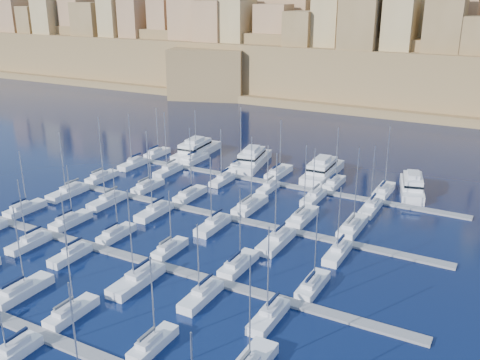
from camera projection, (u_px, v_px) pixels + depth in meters
The scene contains 49 objects.
ground at pixel (199, 238), 95.32m from camera, with size 600.00×600.00×0.00m, color black.
pontoon_near at pixel (53, 339), 67.08m from camera, with size 84.00×2.00×0.40m, color slate.
pontoon_mid_near at pixel (158, 265), 85.31m from camera, with size 84.00×2.00×0.40m, color slate.
pontoon_mid_far at pixel (227, 217), 103.54m from camera, with size 84.00×2.00×0.40m, color slate.
pontoon_far at pixel (275, 183), 121.77m from camera, with size 84.00×2.00×0.40m, color slate.
sailboat_2 at pixel (22, 291), 76.95m from camera, with size 2.83×9.42×13.89m.
sailboat_3 at pixel (71, 312), 71.82m from camera, with size 2.45×8.17×12.88m.
sailboat_4 at pixel (153, 343), 65.42m from camera, with size 2.32×7.73×12.73m.
sailboat_9 at pixel (11, 354), 63.56m from camera, with size 2.41×8.03×11.16m.
sailboat_12 at pixel (25, 209), 106.04m from camera, with size 2.63×8.77×12.75m.
sailboat_13 at pixel (71, 221), 100.53m from camera, with size 2.66×8.87×11.78m.
sailboat_14 at pixel (116, 234), 95.11m from camera, with size 2.45×8.16×13.18m.
sailboat_15 at pixel (170, 249), 89.60m from camera, with size 2.31×7.71×11.21m.
sailboat_16 at pixel (238, 264), 84.40m from camera, with size 2.73×9.10×13.58m.
sailboat_17 at pixel (313, 285), 78.41m from camera, with size 2.51×8.37×13.15m.
sailboat_19 at pixel (29, 243), 91.67m from camera, with size 2.44×8.14×12.68m.
sailboat_20 at pixel (71, 255), 87.50m from camera, with size 2.36×7.87×12.04m.
sailboat_21 at pixel (137, 280), 79.81m from camera, with size 3.12×10.41×15.60m.
sailboat_22 at pixel (201, 296), 75.71m from camera, with size 2.56×8.54×12.32m.
sailboat_23 at pixel (269, 316), 70.92m from camera, with size 2.56×8.52×14.29m.
sailboat_24 at pixel (102, 177), 124.19m from camera, with size 2.62×8.72×15.20m.
sailboat_25 at pixel (148, 186), 118.25m from camera, with size 2.65×8.85×13.47m.
sailboat_26 at pixel (190, 195), 113.45m from camera, with size 2.80×9.32×15.47m.
sailboat_27 at pixel (250, 206), 107.59m from camera, with size 3.14×10.47×15.21m.
sailboat_28 at pixel (302, 217), 102.17m from camera, with size 2.97×9.90×15.12m.
sailboat_29 at pixel (352, 227), 97.88m from camera, with size 3.06×10.19×15.97m.
sailboat_30 at pixel (68, 192), 114.76m from camera, with size 2.97×9.89×14.44m.
sailboat_31 at pixel (107, 201), 110.11m from camera, with size 2.81×9.36×15.57m.
sailboat_32 at pixel (154, 211), 104.72m from camera, with size 2.79×9.30×13.81m.
sailboat_33 at pixel (213, 225), 98.72m from camera, with size 2.75×9.17×14.29m.
sailboat_34 at pixel (276, 241), 92.31m from camera, with size 3.11×10.35×17.04m.
sailboat_35 at pixel (338, 253), 88.25m from camera, with size 2.55×8.48×12.72m.
sailboat_36 at pixel (157, 153), 142.62m from camera, with size 2.58×8.60×13.08m.
sailboat_37 at pixel (195, 159), 137.57m from camera, with size 2.79×9.31×13.72m.
sailboat_38 at pixel (240, 166), 131.70m from camera, with size 2.82×9.39×15.68m.
sailboat_39 at pixel (279, 172), 127.32m from camera, with size 3.04×10.14×13.68m.
sailboat_40 at pixel (334, 183), 120.41m from camera, with size 2.62×8.73×13.73m.
sailboat_41 at pixel (384, 191), 115.70m from camera, with size 2.83×9.43×15.12m.
sailboat_42 at pixel (133, 164), 133.68m from camera, with size 2.66×8.86×13.82m.
sailboat_43 at pixel (168, 170), 128.78m from camera, with size 2.69×8.96×15.39m.
sailboat_44 at pixel (222, 180), 122.37m from camera, with size 2.46×8.20×13.04m.
sailboat_45 at pixel (268, 188), 117.47m from camera, with size 2.26×7.54×10.75m.
sailboat_46 at pixel (314, 197), 111.99m from camera, with size 2.68×8.94×11.81m.
sailboat_47 at pixel (371, 208), 106.54m from camera, with size 2.67×8.92×14.03m.
motor_yacht_a at pixel (196, 150), 142.41m from camera, with size 6.86×18.64×5.25m.
motor_yacht_b at pixel (252, 159), 134.33m from camera, with size 8.20×18.03×5.25m.
motor_yacht_c at pixel (322, 170), 126.10m from camera, with size 5.88×17.87×5.25m.
motor_yacht_d at pixel (412, 186), 115.58m from camera, with size 8.06×15.65×5.25m.
fortified_city at pixel (402, 61), 219.16m from camera, with size 460.00×108.95×59.52m.
Camera 1 is at (47.75, -72.48, 41.37)m, focal length 40.00 mm.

